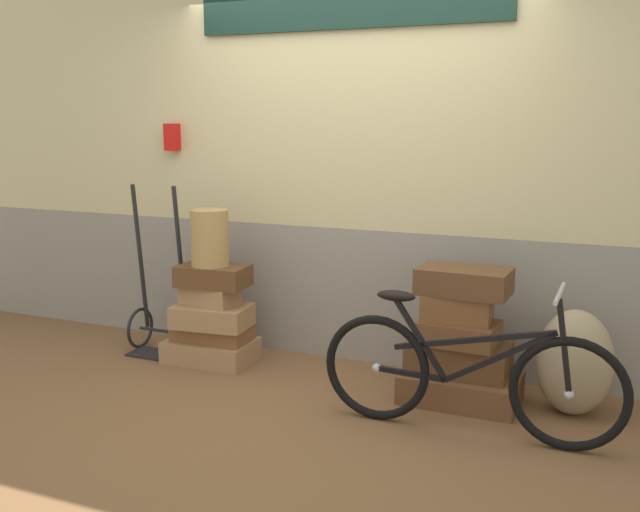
# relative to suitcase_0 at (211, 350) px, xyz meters

# --- Properties ---
(ground) EXTENTS (9.49, 5.20, 0.06)m
(ground) POSITION_rel_suitcase_0_xyz_m (0.88, -0.33, -0.11)
(ground) COLOR brown
(station_building) EXTENTS (7.49, 0.74, 2.83)m
(station_building) POSITION_rel_suitcase_0_xyz_m (0.89, 0.52, 1.34)
(station_building) COLOR gray
(station_building) RESTS_ON ground
(suitcase_0) EXTENTS (0.62, 0.42, 0.16)m
(suitcase_0) POSITION_rel_suitcase_0_xyz_m (0.00, 0.00, 0.00)
(suitcase_0) COLOR #9E754C
(suitcase_0) RESTS_ON ground
(suitcase_1) EXTENTS (0.55, 0.34, 0.11)m
(suitcase_1) POSITION_rel_suitcase_0_xyz_m (0.02, 0.00, 0.13)
(suitcase_1) COLOR brown
(suitcase_1) RESTS_ON suitcase_0
(suitcase_2) EXTENTS (0.55, 0.39, 0.15)m
(suitcase_2) POSITION_rel_suitcase_0_xyz_m (0.04, -0.03, 0.27)
(suitcase_2) COLOR #9E754C
(suitcase_2) RESTS_ON suitcase_1
(suitcase_3) EXTENTS (0.40, 0.26, 0.13)m
(suitcase_3) POSITION_rel_suitcase_0_xyz_m (0.01, -0.02, 0.41)
(suitcase_3) COLOR #9E754C
(suitcase_3) RESTS_ON suitcase_2
(suitcase_4) EXTENTS (0.50, 0.33, 0.15)m
(suitcase_4) POSITION_rel_suitcase_0_xyz_m (0.04, -0.01, 0.55)
(suitcase_4) COLOR brown
(suitcase_4) RESTS_ON suitcase_3
(suitcase_5) EXTENTS (0.70, 0.45, 0.17)m
(suitcase_5) POSITION_rel_suitcase_0_xyz_m (1.80, -0.04, 0.01)
(suitcase_5) COLOR brown
(suitcase_5) RESTS_ON ground
(suitcase_6) EXTENTS (0.60, 0.36, 0.19)m
(suitcase_6) POSITION_rel_suitcase_0_xyz_m (1.77, -0.01, 0.19)
(suitcase_6) COLOR brown
(suitcase_6) RESTS_ON suitcase_5
(suitcase_7) EXTENTS (0.48, 0.34, 0.14)m
(suitcase_7) POSITION_rel_suitcase_0_xyz_m (1.77, -0.05, 0.36)
(suitcase_7) COLOR brown
(suitcase_7) RESTS_ON suitcase_6
(suitcase_8) EXTENTS (0.42, 0.30, 0.16)m
(suitcase_8) POSITION_rel_suitcase_0_xyz_m (1.76, -0.03, 0.51)
(suitcase_8) COLOR brown
(suitcase_8) RESTS_ON suitcase_7
(suitcase_9) EXTENTS (0.55, 0.34, 0.16)m
(suitcase_9) POSITION_rel_suitcase_0_xyz_m (1.79, -0.02, 0.67)
(suitcase_9) COLOR brown
(suitcase_9) RESTS_ON suitcase_8
(wicker_basket) EXTENTS (0.26, 0.26, 0.39)m
(wicker_basket) POSITION_rel_suitcase_0_xyz_m (0.03, -0.02, 0.81)
(wicker_basket) COLOR #A8844C
(wicker_basket) RESTS_ON suitcase_4
(luggage_trolley) EXTENTS (0.43, 0.37, 1.24)m
(luggage_trolley) POSITION_rel_suitcase_0_xyz_m (-0.45, 0.04, 0.20)
(luggage_trolley) COLOR black
(luggage_trolley) RESTS_ON ground
(burlap_sack) EXTENTS (0.43, 0.37, 0.63)m
(burlap_sack) POSITION_rel_suitcase_0_xyz_m (2.44, 0.03, 0.23)
(burlap_sack) COLOR #9E8966
(burlap_sack) RESTS_ON ground
(bicycle) EXTENTS (1.66, 0.46, 0.85)m
(bicycle) POSITION_rel_suitcase_0_xyz_m (1.93, -0.49, 0.25)
(bicycle) COLOR black
(bicycle) RESTS_ON ground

